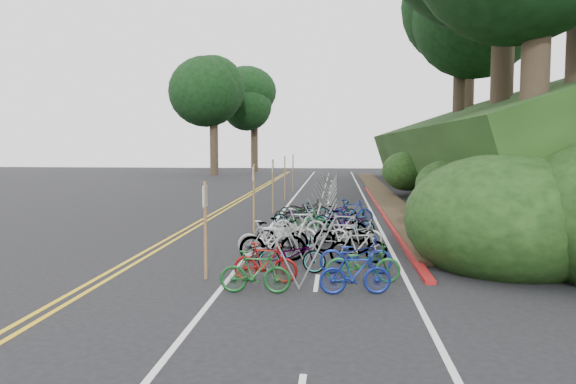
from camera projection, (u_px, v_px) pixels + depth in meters
name	position (u px, v px, depth m)	size (l,w,h in m)	color
ground	(205.00, 262.00, 15.24)	(120.00, 120.00, 0.00)	black
road_markings	(271.00, 215.00, 25.20)	(7.47, 80.00, 0.01)	gold
red_curb	(382.00, 211.00, 26.65)	(0.25, 28.00, 0.10)	maroon
embankment	(498.00, 155.00, 32.80)	(14.30, 48.14, 9.11)	black
bike_rack_front	(303.00, 241.00, 13.50)	(1.18, 2.75, 1.24)	gray
bike_racks_rest	(325.00, 191.00, 27.81)	(1.14, 23.00, 1.17)	gray
signpost_near	(205.00, 223.00, 13.24)	(0.08, 0.40, 2.33)	brown
signposts_rest	(279.00, 178.00, 28.96)	(0.08, 18.40, 2.50)	brown
bike_front	(268.00, 240.00, 15.72)	(1.78, 0.50, 1.07)	#9E9EA3
bike_valet	(318.00, 230.00, 17.93)	(3.22, 13.92, 1.09)	#144C1E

